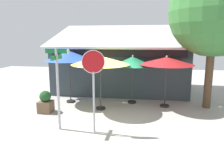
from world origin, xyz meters
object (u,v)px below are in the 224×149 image
object	(u,v)px
patio_umbrella_royal_blue_left	(69,56)
patio_umbrella_forest_green_right	(133,61)
sidewalk_planter	(46,102)
shade_tree	(220,14)
street_sign_post	(58,81)
stop_sign	(93,76)
patio_umbrella_mustard_center	(100,60)
patio_umbrella_crimson_far_right	(167,61)

from	to	relation	value
patio_umbrella_royal_blue_left	patio_umbrella_forest_green_right	world-z (taller)	patio_umbrella_royal_blue_left
patio_umbrella_forest_green_right	sidewalk_planter	bearing A→B (deg)	-153.68
shade_tree	street_sign_post	bearing A→B (deg)	-153.45
patio_umbrella_royal_blue_left	sidewalk_planter	distance (m)	2.60
stop_sign	sidewalk_planter	world-z (taller)	stop_sign
shade_tree	patio_umbrella_mustard_center	bearing A→B (deg)	-170.83
street_sign_post	patio_umbrella_crimson_far_right	world-z (taller)	street_sign_post
sidewalk_planter	shade_tree	bearing A→B (deg)	11.70
street_sign_post	patio_umbrella_forest_green_right	distance (m)	4.29
patio_umbrella_forest_green_right	patio_umbrella_crimson_far_right	bearing A→B (deg)	-13.34
stop_sign	street_sign_post	bearing A→B (deg)	177.85
patio_umbrella_royal_blue_left	patio_umbrella_forest_green_right	distance (m)	3.22
patio_umbrella_mustard_center	patio_umbrella_crimson_far_right	bearing A→B (deg)	14.26
sidewalk_planter	patio_umbrella_mustard_center	bearing A→B (deg)	17.07
patio_umbrella_crimson_far_right	sidewalk_planter	world-z (taller)	patio_umbrella_crimson_far_right
patio_umbrella_royal_blue_left	sidewalk_planter	bearing A→B (deg)	-111.35
street_sign_post	patio_umbrella_forest_green_right	world-z (taller)	street_sign_post
stop_sign	patio_umbrella_mustard_center	bearing A→B (deg)	95.46
street_sign_post	patio_umbrella_mustard_center	size ratio (longest dim) A/B	1.11
patio_umbrella_mustard_center	shade_tree	distance (m)	5.70
patio_umbrella_crimson_far_right	street_sign_post	bearing A→B (deg)	-143.17
patio_umbrella_crimson_far_right	patio_umbrella_royal_blue_left	bearing A→B (deg)	179.10
patio_umbrella_crimson_far_right	shade_tree	size ratio (longest dim) A/B	0.39
patio_umbrella_crimson_far_right	sidewalk_planter	size ratio (longest dim) A/B	2.56
stop_sign	patio_umbrella_crimson_far_right	size ratio (longest dim) A/B	1.15
street_sign_post	patio_umbrella_royal_blue_left	world-z (taller)	street_sign_post
street_sign_post	patio_umbrella_royal_blue_left	distance (m)	3.29
stop_sign	patio_umbrella_mustard_center	distance (m)	2.39
street_sign_post	patio_umbrella_crimson_far_right	size ratio (longest dim) A/B	1.17
patio_umbrella_mustard_center	patio_umbrella_forest_green_right	world-z (taller)	patio_umbrella_mustard_center
patio_umbrella_crimson_far_right	shade_tree	world-z (taller)	shade_tree
stop_sign	sidewalk_planter	size ratio (longest dim) A/B	2.94
patio_umbrella_royal_blue_left	patio_umbrella_forest_green_right	bearing A→B (deg)	5.48
patio_umbrella_crimson_far_right	shade_tree	distance (m)	3.07
patio_umbrella_royal_blue_left	shade_tree	distance (m)	7.28
street_sign_post	sidewalk_planter	distance (m)	2.45
patio_umbrella_crimson_far_right	shade_tree	bearing A→B (deg)	1.94
patio_umbrella_mustard_center	sidewalk_planter	world-z (taller)	patio_umbrella_mustard_center
street_sign_post	stop_sign	distance (m)	1.33
patio_umbrella_mustard_center	patio_umbrella_crimson_far_right	xyz separation A→B (m)	(3.04, 0.77, -0.07)
shade_tree	stop_sign	bearing A→B (deg)	-147.38
stop_sign	patio_umbrella_crimson_far_right	distance (m)	4.21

